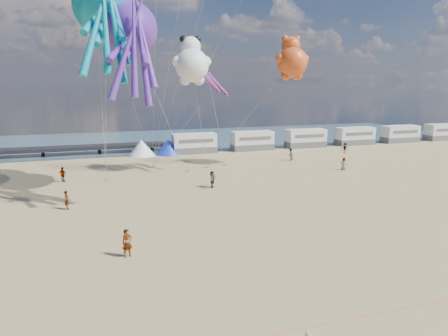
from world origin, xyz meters
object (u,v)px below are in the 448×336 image
Objects in this scene: motorhome_5 at (442,132)px; kite_octopus_teal at (105,5)px; kite_teddy_orange at (292,62)px; tent_blue at (168,146)px; sandbag_b at (188,171)px; sandbag_d at (225,165)px; sandbag_e at (152,167)px; windsock_mid at (209,82)px; windsock_left at (97,28)px; motorhome_4 at (400,134)px; beachgoer_3 at (63,174)px; beachgoer_5 at (67,200)px; kite_octopus_purple at (130,30)px; beachgoer_1 at (290,155)px; sandbag_a at (106,180)px; beachgoer_2 at (345,148)px; tent_white at (142,148)px; motorhome_0 at (194,143)px; motorhome_1 at (252,141)px; beachgoer_6 at (344,164)px; beachgoer_4 at (212,179)px; sandbag_c at (207,167)px; motorhome_2 at (306,138)px; motorhome_3 at (355,136)px; standing_person at (127,243)px; windsock_right at (217,85)px.

motorhome_5 is 64.61m from kite_octopus_teal.
tent_blue is at bearing 150.47° from kite_teddy_orange.
sandbag_d is at bearing 21.23° from sandbag_b.
windsock_mid is at bearing -38.02° from sandbag_e.
windsock_mid is (2.47, -1.35, 10.69)m from sandbag_b.
windsock_left is 1.37× the size of windsock_mid.
sandbag_e is (-45.53, -8.93, -1.39)m from motorhome_4.
kite_octopus_teal is at bearing -160.40° from motorhome_4.
kite_octopus_teal is at bearing 173.78° from beachgoer_3.
kite_octopus_purple is at bearing -64.58° from beachgoer_5.
sandbag_a is at bearing -19.67° from beachgoer_1.
beachgoer_2 is 18.71m from kite_teddy_orange.
kite_octopus_purple reaches higher than tent_white.
beachgoer_5 is (-64.12, -23.71, -0.67)m from motorhome_5.
sandbag_b is 18.79m from windsock_left.
kite_octopus_purple is at bearing -61.97° from sandbag_a.
motorhome_0 is 3.98× the size of beachgoer_5.
beachgoer_2 is 41.93m from beachgoer_5.
windsock_mid reaches higher than motorhome_1.
windsock_mid is (-16.38, 3.23, 10.02)m from beachgoer_6.
beachgoer_3 is at bearing 40.24° from beachgoer_6.
beachgoer_4 is at bearing -45.31° from windsock_left.
sandbag_b is (12.93, 11.21, -0.72)m from beachgoer_5.
motorhome_2 is at bearing 29.00° from sandbag_c.
beachgoer_6 is at bearing -19.78° from sandbag_e.
tent_white is at bearing 180.00° from motorhome_3.
beachgoer_4 is (9.54, 14.55, -0.03)m from standing_person.
sandbag_a is 1.00× the size of sandbag_b.
tent_blue is 20.44m from beachgoer_4.
motorhome_1 is 0.91× the size of windsock_left.
motorhome_3 is at bearing 0.00° from motorhome_0.
sandbag_a is at bearing 104.78° from kite_octopus_teal.
beachgoer_4 reaches higher than sandbag_a.
motorhome_4 is 13.20× the size of sandbag_c.
tent_white is 8.00× the size of sandbag_e.
sandbag_c is 0.07× the size of windsock_left.
motorhome_0 is 0.53× the size of kite_octopus_teal.
kite_octopus_purple is at bearing -128.15° from beachgoer_2.
windsock_mid reaches higher than sandbag_d.
tent_white is 8.00× the size of sandbag_b.
standing_person is 44.04m from beachgoer_2.
beachgoer_4 is 11.98m from windsock_mid.
sandbag_a is at bearing 169.44° from windsock_mid.
beachgoer_3 reaches higher than sandbag_b.
beachgoer_1 is at bearing 4.17° from sandbag_d.
standing_person is 1.04× the size of beachgoer_4.
sandbag_c is at bearing -94.49° from motorhome_0.
motorhome_2 is 13.20× the size of sandbag_a.
windsock_right is (-28.64, -13.24, 8.91)m from motorhome_3.
sandbag_b is at bearing -158.77° from motorhome_3.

